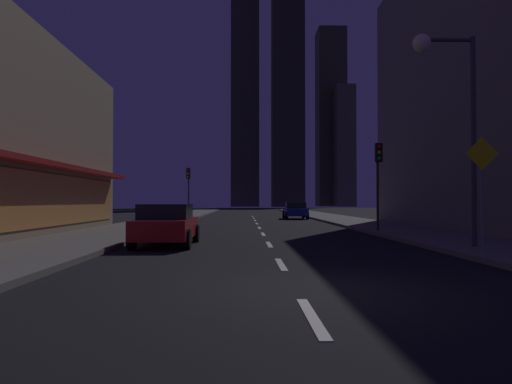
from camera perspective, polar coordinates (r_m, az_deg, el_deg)
name	(u,v)px	position (r m, az deg, el deg)	size (l,w,h in m)	color
ground_plane	(254,220)	(40.29, -0.22, -3.40)	(78.00, 136.00, 0.10)	black
sidewalk_right	(335,218)	(41.05, 9.62, -3.17)	(4.00, 76.00, 0.15)	#605E59
sidewalk_left	(172,218)	(40.74, -10.12, -3.18)	(4.00, 76.00, 0.15)	#605E59
lane_marking_center	(259,228)	(27.11, 0.42, -4.39)	(0.16, 43.80, 0.01)	silver
skyscraper_distant_tall	(245,71)	(140.64, -1.35, 14.50)	(8.04, 7.93, 78.86)	#373429
skyscraper_distant_mid	(288,71)	(135.24, 3.87, 14.48)	(8.95, 6.60, 75.86)	#302D24
skyscraper_distant_short	(331,118)	(148.03, 9.09, 8.86)	(8.47, 8.77, 54.38)	#3A372B
skyscraper_distant_slender	(344,146)	(139.56, 10.71, 5.49)	(5.50, 6.61, 35.17)	#524E3E
car_parked_near	(166,224)	(16.64, -10.84, -3.89)	(1.98, 4.24, 1.45)	#B21919
car_parked_far	(295,210)	(41.05, 4.80, -2.25)	(1.98, 4.24, 1.45)	navy
fire_hydrant_far_left	(162,219)	(29.24, -11.35, -3.25)	(0.42, 0.30, 0.65)	#B2B2B2
traffic_light_near_right	(378,167)	(23.06, 14.66, 3.00)	(0.32, 0.48, 4.20)	#2D2D2D
traffic_light_far_left	(188,181)	(39.30, -8.22, 1.28)	(0.32, 0.48, 4.20)	#2D2D2D
street_lamp_right	(447,88)	(15.98, 22.20, 11.68)	(1.96, 0.56, 6.58)	#38383D
pedestrian_crossing_sign	(482,184)	(14.20, 25.79, 0.88)	(0.91, 0.08, 3.15)	slate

